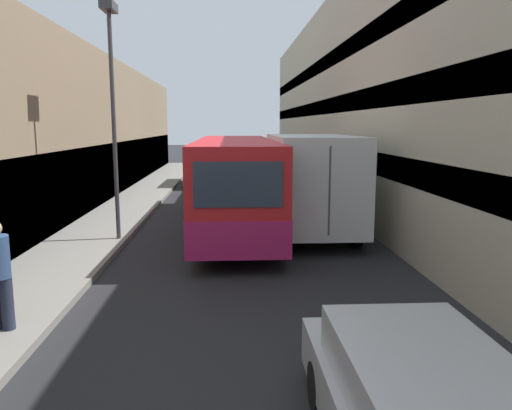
# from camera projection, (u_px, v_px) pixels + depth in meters

# --- Properties ---
(ground_plane) EXTENTS (150.00, 150.00, 0.00)m
(ground_plane) POSITION_uv_depth(u_px,v_px,m) (244.00, 241.00, 15.04)
(ground_plane) COLOR #232326
(sidewalk_left) EXTENTS (2.36, 60.00, 0.15)m
(sidewalk_left) POSITION_uv_depth(u_px,v_px,m) (88.00, 240.00, 14.78)
(sidewalk_left) COLOR gray
(sidewalk_left) RESTS_ON ground_plane
(building_left_shopfront) EXTENTS (2.40, 60.00, 6.61)m
(building_left_shopfront) POSITION_uv_depth(u_px,v_px,m) (1.00, 141.00, 14.20)
(building_left_shopfront) COLOR #847056
(building_left_shopfront) RESTS_ON ground_plane
(building_right_apartment) EXTENTS (2.40, 60.00, 9.17)m
(building_right_apartment) POSITION_uv_depth(u_px,v_px,m) (421.00, 87.00, 14.59)
(building_right_apartment) COLOR #B7AD93
(building_right_apartment) RESTS_ON ground_plane
(bus) EXTENTS (2.46, 11.41, 2.99)m
(bus) POSITION_uv_depth(u_px,v_px,m) (235.00, 181.00, 16.72)
(bus) COLOR red
(bus) RESTS_ON ground_plane
(box_truck) EXTENTS (2.41, 7.76, 3.14)m
(box_truck) POSITION_uv_depth(u_px,v_px,m) (308.00, 180.00, 16.41)
(box_truck) COLOR silver
(box_truck) RESTS_ON ground_plane
(panel_van) EXTENTS (1.98, 4.65, 1.98)m
(panel_van) POSITION_uv_depth(u_px,v_px,m) (204.00, 166.00, 28.88)
(panel_van) COLOR silver
(panel_van) RESTS_ON ground_plane
(street_lamp) EXTENTS (0.36, 0.80, 6.65)m
(street_lamp) POSITION_uv_depth(u_px,v_px,m) (112.00, 77.00, 14.01)
(street_lamp) COLOR #38383D
(street_lamp) RESTS_ON sidewalk_left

